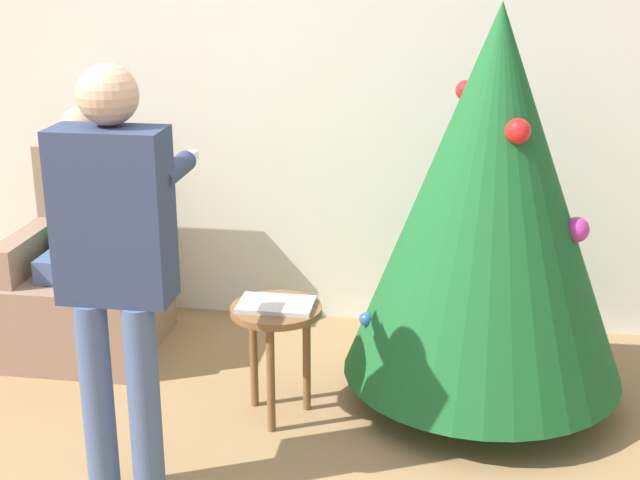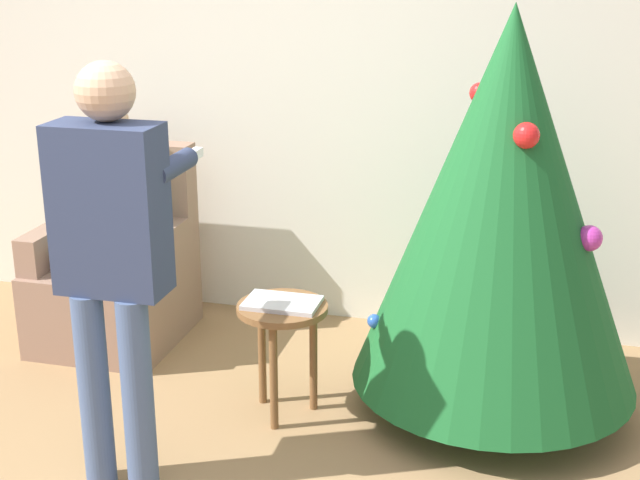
{
  "view_description": "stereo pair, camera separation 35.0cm",
  "coord_description": "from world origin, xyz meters",
  "px_view_note": "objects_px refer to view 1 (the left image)",
  "views": [
    {
      "loc": [
        0.97,
        -2.42,
        2.02
      ],
      "look_at": [
        0.47,
        0.86,
        0.91
      ],
      "focal_mm": 50.0,
      "sensor_mm": 36.0,
      "label": 1
    },
    {
      "loc": [
        1.31,
        -2.35,
        2.02
      ],
      "look_at": [
        0.47,
        0.86,
        0.91
      ],
      "focal_mm": 50.0,
      "sensor_mm": 36.0,
      "label": 2
    }
  ],
  "objects_px": {
    "person_seated": "(83,221)",
    "side_stool": "(276,326)",
    "christmas_tree": "(491,198)",
    "person_standing": "(115,252)",
    "armchair": "(91,283)"
  },
  "relations": [
    {
      "from": "christmas_tree",
      "to": "person_standing",
      "type": "distance_m",
      "value": 1.63
    },
    {
      "from": "armchair",
      "to": "person_standing",
      "type": "xyz_separation_m",
      "value": [
        0.65,
        -1.23,
        0.63
      ]
    },
    {
      "from": "person_seated",
      "to": "christmas_tree",
      "type": "bearing_deg",
      "value": -7.86
    },
    {
      "from": "christmas_tree",
      "to": "side_stool",
      "type": "height_order",
      "value": "christmas_tree"
    },
    {
      "from": "person_seated",
      "to": "person_standing",
      "type": "distance_m",
      "value": 1.4
    },
    {
      "from": "christmas_tree",
      "to": "armchair",
      "type": "distance_m",
      "value": 2.12
    },
    {
      "from": "person_seated",
      "to": "side_stool",
      "type": "distance_m",
      "value": 1.26
    },
    {
      "from": "armchair",
      "to": "person_seated",
      "type": "bearing_deg",
      "value": -90.0
    },
    {
      "from": "person_standing",
      "to": "side_stool",
      "type": "height_order",
      "value": "person_standing"
    },
    {
      "from": "christmas_tree",
      "to": "side_stool",
      "type": "bearing_deg",
      "value": -162.23
    },
    {
      "from": "christmas_tree",
      "to": "armchair",
      "type": "xyz_separation_m",
      "value": [
        -2.0,
        0.31,
        -0.63
      ]
    },
    {
      "from": "person_seated",
      "to": "side_stool",
      "type": "bearing_deg",
      "value": -27.05
    },
    {
      "from": "person_standing",
      "to": "side_stool",
      "type": "distance_m",
      "value": 0.95
    },
    {
      "from": "person_seated",
      "to": "person_standing",
      "type": "relative_size",
      "value": 0.77
    },
    {
      "from": "side_stool",
      "to": "armchair",
      "type": "bearing_deg",
      "value": 151.62
    }
  ]
}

